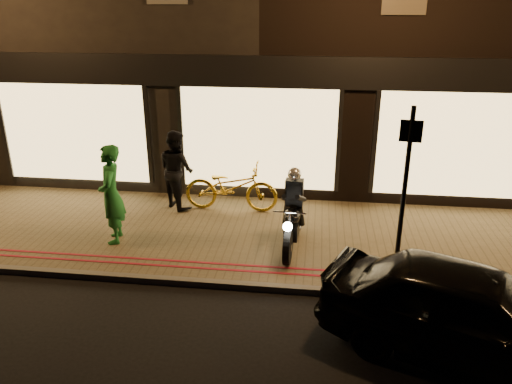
# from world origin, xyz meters

# --- Properties ---
(ground) EXTENTS (90.00, 90.00, 0.00)m
(ground) POSITION_xyz_m (0.00, 0.00, 0.00)
(ground) COLOR black
(ground) RESTS_ON ground
(sidewalk) EXTENTS (50.00, 4.00, 0.12)m
(sidewalk) POSITION_xyz_m (0.00, 2.00, 0.06)
(sidewalk) COLOR brown
(sidewalk) RESTS_ON ground
(kerb_stone) EXTENTS (50.00, 0.14, 0.12)m
(kerb_stone) POSITION_xyz_m (0.00, 0.05, 0.06)
(kerb_stone) COLOR #59544C
(kerb_stone) RESTS_ON ground
(red_kerb_lines) EXTENTS (50.00, 0.26, 0.01)m
(red_kerb_lines) POSITION_xyz_m (0.00, 0.55, 0.12)
(red_kerb_lines) COLOR maroon
(red_kerb_lines) RESTS_ON sidewalk
(building_row) EXTENTS (48.00, 10.11, 8.50)m
(building_row) POSITION_xyz_m (-0.00, 8.99, 4.25)
(building_row) COLOR black
(building_row) RESTS_ON ground
(motorcycle) EXTENTS (0.60, 1.94, 1.59)m
(motorcycle) POSITION_xyz_m (0.96, 1.52, 0.73)
(motorcycle) COLOR black
(motorcycle) RESTS_ON sidewalk
(sign_post) EXTENTS (0.35, 0.09, 3.00)m
(sign_post) POSITION_xyz_m (2.82, 0.63, 1.80)
(sign_post) COLOR black
(sign_post) RESTS_ON sidewalk
(bicycle_gold) EXTENTS (2.14, 0.78, 1.12)m
(bicycle_gold) POSITION_xyz_m (-0.53, 3.17, 0.68)
(bicycle_gold) COLOR gold
(bicycle_gold) RESTS_ON sidewalk
(person_green) EXTENTS (0.65, 0.82, 1.98)m
(person_green) POSITION_xyz_m (-2.57, 1.34, 1.11)
(person_green) COLOR #1C6B28
(person_green) RESTS_ON sidewalk
(person_dark) EXTENTS (1.12, 1.10, 1.82)m
(person_dark) POSITION_xyz_m (-1.80, 3.22, 1.03)
(person_dark) COLOR black
(person_dark) RESTS_ON sidewalk
(parked_car) EXTENTS (4.38, 3.11, 1.39)m
(parked_car) POSITION_xyz_m (3.52, -1.28, 0.69)
(parked_car) COLOR black
(parked_car) RESTS_ON ground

